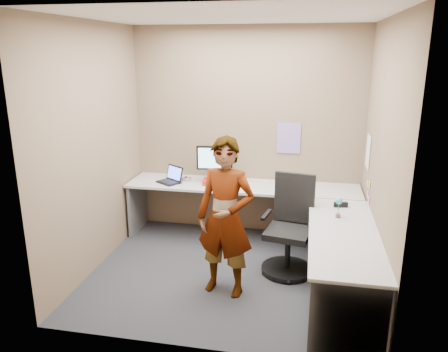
% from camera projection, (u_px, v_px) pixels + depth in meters
% --- Properties ---
extents(ground, '(3.00, 3.00, 0.00)m').
position_uv_depth(ground, '(228.00, 273.00, 4.86)').
color(ground, black).
rests_on(ground, ground).
extents(wall_back, '(3.00, 0.00, 3.00)m').
position_uv_depth(wall_back, '(247.00, 133.00, 5.71)').
color(wall_back, brown).
rests_on(wall_back, ground).
extents(wall_right, '(0.00, 2.70, 2.70)m').
position_uv_depth(wall_right, '(381.00, 162.00, 4.21)').
color(wall_right, brown).
rests_on(wall_right, ground).
extents(wall_left, '(0.00, 2.70, 2.70)m').
position_uv_depth(wall_left, '(94.00, 149.00, 4.76)').
color(wall_left, brown).
rests_on(wall_left, ground).
extents(ceiling, '(3.00, 3.00, 0.00)m').
position_uv_depth(ceiling, '(229.00, 16.00, 4.11)').
color(ceiling, white).
rests_on(ceiling, wall_back).
extents(desk, '(2.98, 2.58, 0.73)m').
position_uv_depth(desk, '(272.00, 214.00, 4.98)').
color(desk, '#BABABA').
rests_on(desk, ground).
extents(paper_ream, '(0.31, 0.24, 0.06)m').
position_uv_depth(paper_ream, '(214.00, 182.00, 5.61)').
color(paper_ream, red).
rests_on(paper_ream, desk).
extents(monitor, '(0.46, 0.16, 0.44)m').
position_uv_depth(monitor, '(215.00, 160.00, 5.55)').
color(monitor, black).
rests_on(monitor, paper_ream).
extents(laptop, '(0.38, 0.36, 0.21)m').
position_uv_depth(laptop, '(171.00, 178.00, 5.68)').
color(laptop, black).
rests_on(laptop, desk).
extents(trackball_mouse, '(0.12, 0.08, 0.07)m').
position_uv_depth(trackball_mouse, '(186.00, 179.00, 5.74)').
color(trackball_mouse, '#B7B7BC').
rests_on(trackball_mouse, desk).
extents(origami, '(0.10, 0.10, 0.06)m').
position_uv_depth(origami, '(214.00, 184.00, 5.52)').
color(origami, white).
rests_on(origami, desk).
extents(stapler, '(0.15, 0.07, 0.05)m').
position_uv_depth(stapler, '(341.00, 205.00, 4.79)').
color(stapler, black).
rests_on(stapler, desk).
extents(flower, '(0.07, 0.07, 0.22)m').
position_uv_depth(flower, '(339.00, 204.00, 4.46)').
color(flower, brown).
rests_on(flower, desk).
extents(calendar_purple, '(0.30, 0.01, 0.40)m').
position_uv_depth(calendar_purple, '(289.00, 138.00, 5.61)').
color(calendar_purple, '#846BB7').
rests_on(calendar_purple, wall_back).
extents(calendar_white, '(0.01, 0.28, 0.38)m').
position_uv_depth(calendar_white, '(368.00, 152.00, 5.09)').
color(calendar_white, white).
rests_on(calendar_white, wall_right).
extents(sticky_note_a, '(0.01, 0.07, 0.07)m').
position_uv_depth(sticky_note_a, '(369.00, 185.00, 4.84)').
color(sticky_note_a, '#F2E059').
rests_on(sticky_note_a, wall_right).
extents(sticky_note_b, '(0.01, 0.07, 0.07)m').
position_uv_depth(sticky_note_b, '(368.00, 195.00, 4.92)').
color(sticky_note_b, pink).
rests_on(sticky_note_b, wall_right).
extents(sticky_note_c, '(0.01, 0.07, 0.07)m').
position_uv_depth(sticky_note_c, '(369.00, 200.00, 4.82)').
color(sticky_note_c, pink).
rests_on(sticky_note_c, wall_right).
extents(sticky_note_d, '(0.01, 0.07, 0.07)m').
position_uv_depth(sticky_note_d, '(367.00, 184.00, 4.99)').
color(sticky_note_d, '#F2E059').
rests_on(sticky_note_d, wall_right).
extents(office_chair, '(0.60, 0.57, 1.07)m').
position_uv_depth(office_chair, '(290.00, 234.00, 4.82)').
color(office_chair, black).
rests_on(office_chair, ground).
extents(person, '(0.65, 0.49, 1.61)m').
position_uv_depth(person, '(226.00, 218.00, 4.29)').
color(person, '#999399').
rests_on(person, ground).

